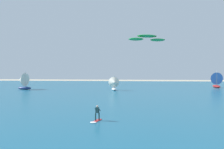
# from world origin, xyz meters

# --- Properties ---
(ocean) EXTENTS (160.00, 90.00, 0.10)m
(ocean) POSITION_xyz_m (0.00, 49.88, 0.05)
(ocean) COLOR #1E607F
(ocean) RESTS_ON ground
(kitesurfer) EXTENTS (1.15, 2.03, 1.67)m
(kitesurfer) POSITION_xyz_m (-2.13, 15.79, 0.70)
(kitesurfer) COLOR red
(kitesurfer) RESTS_ON ocean
(kite) EXTENTS (5.77, 3.45, 0.83)m
(kite) POSITION_xyz_m (3.93, 23.84, 10.13)
(kite) COLOR #198C3F
(sailboat_leading) EXTENTS (4.50, 3.92, 5.09)m
(sailboat_leading) POSITION_xyz_m (-28.11, 50.09, 2.43)
(sailboat_leading) COLOR navy
(sailboat_leading) RESTS_ON ocean
(sailboat_near_shore) EXTENTS (3.12, 3.59, 4.05)m
(sailboat_near_shore) POSITION_xyz_m (-2.40, 49.09, 1.96)
(sailboat_near_shore) COLOR silver
(sailboat_near_shore) RESTS_ON ocean
(sailboat_anchored_offshore) EXTENTS (3.76, 4.46, 5.24)m
(sailboat_anchored_offshore) POSITION_xyz_m (28.23, 60.65, 2.50)
(sailboat_anchored_offshore) COLOR maroon
(sailboat_anchored_offshore) RESTS_ON ocean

